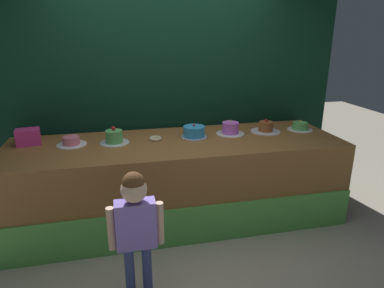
{
  "coord_description": "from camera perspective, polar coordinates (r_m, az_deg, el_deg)",
  "views": [
    {
      "loc": [
        -0.59,
        -2.78,
        1.97
      ],
      "look_at": [
        0.12,
        0.32,
        0.92
      ],
      "focal_mm": 31.75,
      "sensor_mm": 36.0,
      "label": 1
    }
  ],
  "objects": [
    {
      "name": "stage_platform",
      "position": [
        3.69,
        -2.49,
        -6.17
      ],
      "size": [
        3.46,
        1.09,
        0.89
      ],
      "color": "brown",
      "rests_on": "ground_plane"
    },
    {
      "name": "cake_right",
      "position": [
        3.94,
        12.28,
        2.69
      ],
      "size": [
        0.33,
        0.33,
        0.15
      ],
      "color": "silver",
      "rests_on": "stage_platform"
    },
    {
      "name": "cake_left",
      "position": [
        3.53,
        -12.94,
        1.08
      ],
      "size": [
        0.3,
        0.3,
        0.18
      ],
      "color": "silver",
      "rests_on": "stage_platform"
    },
    {
      "name": "child_figure",
      "position": [
        2.53,
        -9.45,
        -12.52
      ],
      "size": [
        0.41,
        0.19,
        1.05
      ],
      "color": "#3F4C8C",
      "rests_on": "ground_plane"
    },
    {
      "name": "cake_far_right",
      "position": [
        4.12,
        17.7,
        2.78
      ],
      "size": [
        0.28,
        0.28,
        0.12
      ],
      "color": "white",
      "rests_on": "stage_platform"
    },
    {
      "name": "ground_plane",
      "position": [
        3.45,
        -0.73,
        -16.45
      ],
      "size": [
        12.0,
        12.0,
        0.0
      ],
      "primitive_type": "plane",
      "color": "#ADA38E"
    },
    {
      "name": "cake_far_left",
      "position": [
        3.6,
        -19.6,
        0.37
      ],
      "size": [
        0.29,
        0.29,
        0.09
      ],
      "color": "white",
      "rests_on": "stage_platform"
    },
    {
      "name": "pink_box",
      "position": [
        3.77,
        -25.82,
        1.08
      ],
      "size": [
        0.24,
        0.19,
        0.16
      ],
      "primitive_type": "cube",
      "rotation": [
        0.0,
        0.0,
        0.14
      ],
      "color": "#E5388E",
      "rests_on": "stage_platform"
    },
    {
      "name": "cake_center_left",
      "position": [
        3.65,
        0.35,
        2.04
      ],
      "size": [
        0.29,
        0.29,
        0.15
      ],
      "color": "silver",
      "rests_on": "stage_platform"
    },
    {
      "name": "donut",
      "position": [
        3.58,
        -6.18,
        0.93
      ],
      "size": [
        0.13,
        0.13,
        0.03
      ],
      "primitive_type": "torus",
      "color": "beige",
      "rests_on": "stage_platform"
    },
    {
      "name": "cake_center_right",
      "position": [
        3.79,
        6.47,
        2.55
      ],
      "size": [
        0.31,
        0.31,
        0.17
      ],
      "color": "white",
      "rests_on": "stage_platform"
    },
    {
      "name": "curtain_backdrop",
      "position": [
        4.04,
        -4.32,
        9.06
      ],
      "size": [
        4.18,
        0.08,
        2.65
      ],
      "primitive_type": "cube",
      "color": "black",
      "rests_on": "ground_plane"
    }
  ]
}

